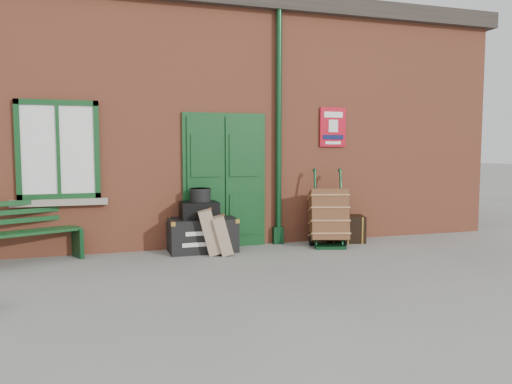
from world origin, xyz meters
name	(u,v)px	position (x,y,z in m)	size (l,w,h in m)	color
ground	(270,264)	(0.00, 0.00, 0.00)	(80.00, 80.00, 0.00)	gray
station_building	(215,125)	(0.00, 3.49, 2.16)	(10.30, 4.30, 4.36)	#AF5538
bench	(24,231)	(-3.38, 1.17, 0.47)	(1.59, 1.01, 0.94)	#103D19
houdini_trunk	(202,235)	(-0.74, 1.19, 0.27)	(1.08, 0.60, 0.54)	black
strongbox	(199,210)	(-0.79, 1.19, 0.68)	(0.60, 0.43, 0.27)	black
hatbox	(201,195)	(-0.76, 1.22, 0.92)	(0.32, 0.32, 0.22)	black
suitcase_back	(209,231)	(-0.68, 0.98, 0.37)	(0.20, 0.50, 0.70)	#9E8468
suitcase_front	(222,235)	(-0.50, 0.88, 0.31)	(0.18, 0.45, 0.60)	#9E8468
porter_trolley	(329,217)	(1.40, 0.99, 0.50)	(0.79, 0.83, 1.29)	#0D3419
dark_trunk	(345,229)	(1.86, 1.24, 0.24)	(0.65, 0.43, 0.47)	black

